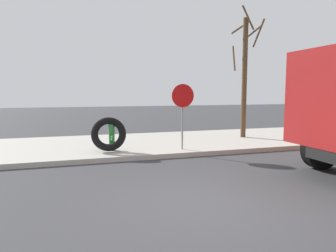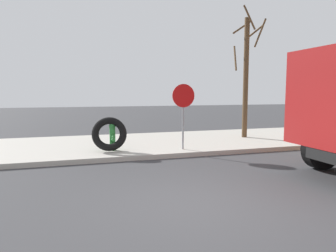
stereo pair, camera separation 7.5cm
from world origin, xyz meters
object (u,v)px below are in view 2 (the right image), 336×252
fire_hydrant (112,136)px  stop_sign (183,104)px  loose_tire (109,134)px  bare_tree (246,73)px

fire_hydrant → stop_sign: stop_sign is taller
loose_tire → stop_sign: 2.57m
fire_hydrant → bare_tree: bare_tree is taller
fire_hydrant → bare_tree: size_ratio=0.17×
fire_hydrant → bare_tree: 6.26m
stop_sign → loose_tire: bearing=170.7°
stop_sign → bare_tree: bare_tree is taller
fire_hydrant → stop_sign: bearing=-13.2°
bare_tree → stop_sign: bearing=-151.1°
loose_tire → bare_tree: bare_tree is taller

